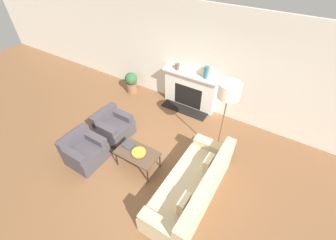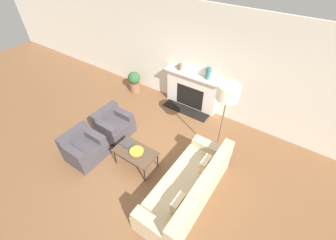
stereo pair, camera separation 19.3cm
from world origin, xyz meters
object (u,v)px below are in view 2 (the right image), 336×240
at_px(fireplace, 191,91).
at_px(mantel_vase_center_left, 208,73).
at_px(armchair_near, 84,148).
at_px(book, 127,144).
at_px(armchair_far, 114,125).
at_px(floor_lamp, 227,96).
at_px(mantel_vase_left, 180,67).
at_px(couch, 189,188).
at_px(bowl, 136,151).
at_px(potted_plant, 134,81).
at_px(coffee_table, 135,153).

relative_size(fireplace, mantel_vase_center_left, 5.06).
height_order(fireplace, armchair_near, fireplace).
bearing_deg(book, armchair_far, 157.78).
relative_size(floor_lamp, mantel_vase_center_left, 5.79).
relative_size(floor_lamp, mantel_vase_left, 10.60).
height_order(fireplace, couch, fireplace).
xyz_separation_m(armchair_far, bowl, (1.19, -0.47, 0.20)).
bearing_deg(book, mantel_vase_center_left, 79.59).
height_order(fireplace, mantel_vase_left, mantel_vase_left).
height_order(couch, potted_plant, couch).
bearing_deg(potted_plant, armchair_far, -64.24).
distance_m(armchair_near, coffee_table, 1.26).
relative_size(couch, armchair_near, 2.90).
bearing_deg(coffee_table, armchair_far, 157.65).
height_order(armchair_far, mantel_vase_left, mantel_vase_left).
distance_m(bowl, mantel_vase_left, 2.79).
xyz_separation_m(fireplace, coffee_table, (0.11, -2.62, -0.11)).
relative_size(bowl, floor_lamp, 0.16).
relative_size(couch, bowl, 7.32).
xyz_separation_m(armchair_near, floor_lamp, (2.50, 1.82, 1.40)).
xyz_separation_m(floor_lamp, mantel_vase_left, (-1.89, 1.30, -0.51)).
relative_size(book, mantel_vase_center_left, 0.80).
height_order(armchair_far, floor_lamp, floor_lamp).
relative_size(armchair_far, potted_plant, 1.16).
distance_m(coffee_table, potted_plant, 3.10).
bearing_deg(mantel_vase_center_left, couch, -68.61).
height_order(floor_lamp, potted_plant, floor_lamp).
height_order(bowl, mantel_vase_left, mantel_vase_left).
xyz_separation_m(mantel_vase_center_left, potted_plant, (-2.38, -0.31, -0.89)).
height_order(bowl, potted_plant, potted_plant).
xyz_separation_m(bowl, potted_plant, (-2.09, 2.32, -0.13)).
relative_size(fireplace, armchair_near, 2.15).
height_order(book, mantel_vase_center_left, mantel_vase_center_left).
distance_m(fireplace, couch, 3.05).
xyz_separation_m(fireplace, bowl, (0.15, -2.62, -0.04)).
xyz_separation_m(bowl, floor_lamp, (1.31, 1.33, 1.20)).
distance_m(fireplace, coffee_table, 2.63).
xyz_separation_m(couch, book, (-1.68, 0.10, 0.16)).
distance_m(coffee_table, bowl, 0.08).
height_order(bowl, mantel_vase_center_left, mantel_vase_center_left).
bearing_deg(armchair_far, fireplace, -25.93).
height_order(armchair_far, coffee_table, armchair_far).
distance_m(mantel_vase_center_left, potted_plant, 2.56).
height_order(coffee_table, mantel_vase_center_left, mantel_vase_center_left).
bearing_deg(floor_lamp, mantel_vase_center_left, 127.95).
xyz_separation_m(armchair_near, book, (0.85, 0.56, 0.18)).
relative_size(mantel_vase_center_left, potted_plant, 0.50).
xyz_separation_m(armchair_far, mantel_vase_left, (0.61, 2.16, 0.89)).
bearing_deg(armchair_near, coffee_table, -66.96).
bearing_deg(armchair_near, couch, -79.81).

